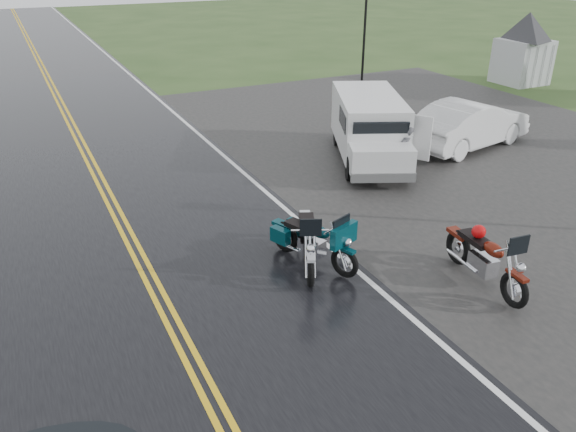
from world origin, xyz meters
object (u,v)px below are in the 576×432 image
object	(u,v)px
motorcycle_red	(517,277)
motorcycle_silver	(311,257)
sedan_white	(469,125)
motorcycle_teal	(345,251)
van_white	(352,147)
visitor_center	(527,30)
lamp_post_far_right	(365,31)
person_at_van	(406,153)

from	to	relation	value
motorcycle_red	motorcycle_silver	distance (m)	3.68
sedan_white	motorcycle_teal	bearing A→B (deg)	111.78
motorcycle_red	van_white	size ratio (longest dim) A/B	0.46
visitor_center	lamp_post_far_right	size ratio (longest dim) A/B	3.34
motorcycle_teal	motorcycle_silver	bearing A→B (deg)	155.85
van_white	motorcycle_teal	bearing A→B (deg)	-99.04
motorcycle_teal	person_at_van	xyz separation A→B (m)	(4.27, 3.78, 0.12)
motorcycle_teal	person_at_van	bearing A→B (deg)	20.21
motorcycle_silver	van_white	size ratio (longest dim) A/B	0.45
person_at_van	sedan_white	world-z (taller)	person_at_van
person_at_van	motorcycle_red	bearing A→B (deg)	58.71
visitor_center	sedan_white	size ratio (longest dim) A/B	3.52
lamp_post_far_right	motorcycle_red	bearing A→B (deg)	-114.68
person_at_van	lamp_post_far_right	world-z (taller)	lamp_post_far_right
motorcycle_red	person_at_van	xyz separation A→B (m)	(2.09, 5.97, 0.08)
motorcycle_teal	motorcycle_silver	xyz separation A→B (m)	(-0.74, 0.04, 0.03)
van_white	sedan_white	distance (m)	4.99
sedan_white	van_white	bearing A→B (deg)	87.47
visitor_center	motorcycle_red	world-z (taller)	visitor_center
motorcycle_silver	motorcycle_red	bearing A→B (deg)	-12.77
motorcycle_teal	sedan_white	xyz separation A→B (m)	(7.77, 5.08, 0.11)
motorcycle_silver	person_at_van	distance (m)	6.25
visitor_center	motorcycle_teal	xyz separation A→B (m)	(-16.57, -11.20, -1.76)
van_white	sedan_white	xyz separation A→B (m)	(4.93, 0.77, -0.23)
lamp_post_far_right	person_at_van	bearing A→B (deg)	-117.54
visitor_center	person_at_van	bearing A→B (deg)	-148.87
motorcycle_red	lamp_post_far_right	distance (m)	18.32
motorcycle_red	sedan_white	xyz separation A→B (m)	(5.59, 7.27, 0.07)
motorcycle_teal	visitor_center	bearing A→B (deg)	12.80
visitor_center	person_at_van	size ratio (longest dim) A/B	10.55
motorcycle_red	sedan_white	world-z (taller)	sedan_white
visitor_center	motorcycle_teal	size ratio (longest dim) A/B	7.42
sedan_white	lamp_post_far_right	size ratio (longest dim) A/B	0.95
van_white	person_at_van	world-z (taller)	van_white
motorcycle_teal	van_white	bearing A→B (deg)	35.29
van_white	lamp_post_far_right	distance (m)	12.31
motorcycle_teal	sedan_white	bearing A→B (deg)	11.88
visitor_center	person_at_van	xyz separation A→B (m)	(-12.30, -7.43, -1.64)
van_white	sedan_white	bearing A→B (deg)	33.24
visitor_center	sedan_white	world-z (taller)	visitor_center
van_white	motorcycle_red	bearing A→B (deg)	-71.43
person_at_van	sedan_white	xyz separation A→B (m)	(3.50, 1.30, -0.01)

